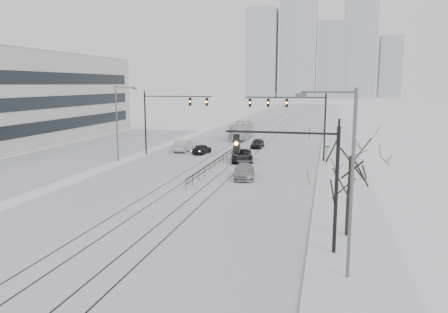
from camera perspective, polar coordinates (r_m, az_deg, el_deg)
ground at (r=22.81m, az=-19.91°, el=-14.81°), size 500.00×500.00×0.00m
road at (r=78.65m, az=4.69°, el=2.74°), size 22.00×260.00×0.02m
sidewalk_east at (r=77.76m, az=14.58°, el=2.44°), size 5.00×260.00×0.16m
curb at (r=77.75m, az=12.77°, el=2.49°), size 0.10×260.00×0.12m
parking_strip at (r=61.83m, az=-17.73°, el=0.49°), size 14.00×60.00×0.03m
tram_rails at (r=59.14m, az=1.73°, el=0.56°), size 5.30×180.00×0.01m
skyline at (r=291.71m, az=12.40°, el=13.45°), size 96.00×48.00×72.00m
traffic_mast_near at (r=23.69m, az=10.65°, el=-1.90°), size 6.10×0.37×7.00m
traffic_mast_ne at (r=52.45m, az=9.42°, el=5.61°), size 9.60×0.37×8.00m
traffic_mast_nw at (r=57.08m, az=-7.53°, el=5.77°), size 9.10×0.37×8.00m
street_light_east at (r=20.62m, az=15.60°, el=-1.94°), size 2.73×0.25×9.00m
street_light_west at (r=53.13m, az=-13.56°, el=4.92°), size 2.73×0.25×9.00m
bare_tree at (r=26.66m, az=16.16°, el=-1.01°), size 4.40×4.40×6.10m
median_fence at (r=49.43m, az=-0.63°, el=-0.61°), size 0.06×24.00×1.00m
street_sign at (r=49.79m, az=13.24°, el=0.47°), size 0.70×0.06×2.40m
sedan_sb_inner at (r=57.92m, az=-2.91°, el=0.99°), size 2.01×4.01×1.31m
sedan_sb_outer at (r=60.13m, az=-5.20°, el=1.40°), size 2.01×4.88×1.57m
sedan_nb_front at (r=51.99m, az=2.35°, el=0.12°), size 3.52×5.74×1.49m
sedan_nb_right at (r=42.91m, az=2.65°, el=-1.94°), size 2.66×5.03×1.39m
sedan_nb_far at (r=63.36m, az=4.38°, el=1.72°), size 1.63×3.94×1.34m
box_truck at (r=73.66m, az=2.32°, el=3.39°), size 2.52×10.09×2.80m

